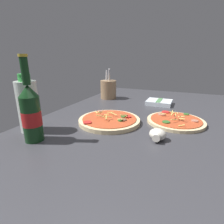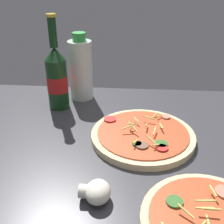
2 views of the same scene
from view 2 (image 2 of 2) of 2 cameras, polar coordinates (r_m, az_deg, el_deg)
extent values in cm
cube|color=#38383D|center=(61.12, 9.05, -13.25)|extent=(160.00, 90.00, 2.50)
cylinder|color=beige|center=(52.49, 19.38, -20.52)|extent=(23.38, 23.38, 1.24)
cylinder|color=#C14C28|center=(51.94, 19.52, -19.95)|extent=(20.58, 20.58, 0.30)
cylinder|color=#336628|center=(52.70, 12.57, -17.34)|extent=(3.02, 3.02, 0.40)
cylinder|color=#EADB6B|center=(54.97, 19.87, -14.85)|extent=(0.96, 2.64, 0.52)
cylinder|color=#EADB6B|center=(48.92, 18.93, -20.23)|extent=(0.57, 2.72, 0.78)
cylinder|color=#EADB6B|center=(50.32, 14.72, -18.88)|extent=(2.71, 2.58, 0.99)
cylinder|color=#EADB6B|center=(50.01, 18.35, -18.04)|extent=(3.03, 0.57, 0.38)
cylinder|color=#EADB6B|center=(49.34, 19.56, -18.12)|extent=(3.33, 0.91, 0.95)
cylinder|color=#EADB6B|center=(51.14, 18.51, -16.73)|extent=(3.36, 0.37, 0.64)
cylinder|color=beige|center=(70.33, 6.26, -4.84)|extent=(25.63, 25.63, 1.64)
cylinder|color=#C14C28|center=(69.82, 6.30, -4.17)|extent=(22.56, 22.56, 0.30)
cylinder|color=#B7755B|center=(76.98, 10.92, -0.99)|extent=(2.24, 2.24, 0.40)
cylinder|color=red|center=(74.51, -0.41, -1.47)|extent=(3.28, 3.28, 0.40)
cylinder|color=red|center=(64.28, 10.09, -7.20)|extent=(2.82, 2.82, 0.40)
cylinder|color=brown|center=(64.49, 6.08, -6.76)|extent=(2.97, 2.97, 0.40)
cylinder|color=#336628|center=(64.89, 5.08, -6.46)|extent=(2.16, 2.16, 0.40)
cylinder|color=#336628|center=(65.59, 9.95, -6.41)|extent=(3.06, 3.06, 0.40)
cylinder|color=#EADB6B|center=(68.45, 4.61, -3.38)|extent=(1.95, 2.41, 1.04)
cylinder|color=#EADB6B|center=(76.50, 8.67, -0.67)|extent=(1.50, 1.87, 0.97)
cylinder|color=#EADB6B|center=(73.50, 7.49, -1.15)|extent=(3.02, 1.36, 0.58)
cylinder|color=#EADB6B|center=(70.60, 6.96, -2.63)|extent=(0.97, 2.64, 1.10)
cylinder|color=#EADB6B|center=(68.55, 3.10, -3.12)|extent=(2.74, 1.28, 1.02)
cylinder|color=#EADB6B|center=(63.89, 8.68, -6.65)|extent=(1.74, 1.36, 0.68)
cylinder|color=#EADB6B|center=(69.64, 3.75, -2.76)|extent=(1.22, 2.47, 1.08)
cylinder|color=#EADB6B|center=(68.63, 8.64, -3.76)|extent=(1.12, 3.29, 0.74)
cylinder|color=#EADB6B|center=(69.96, 4.23, -2.47)|extent=(2.45, 1.29, 1.04)
cylinder|color=#EADB6B|center=(70.98, 10.00, -2.86)|extent=(0.90, 2.91, 0.65)
cylinder|color=#EADB6B|center=(64.52, 4.81, -6.00)|extent=(1.46, 2.91, 1.06)
cylinder|color=#EADB6B|center=(72.74, 4.95, -1.58)|extent=(1.45, 2.28, 0.57)
cylinder|color=#EADB6B|center=(64.48, 7.98, -5.68)|extent=(2.37, 2.32, 1.24)
cylinder|color=#EADB6B|center=(76.41, 9.86, -0.91)|extent=(2.75, 2.10, 1.14)
cylinder|color=#143819|center=(84.28, -11.00, 5.54)|extent=(6.01, 6.01, 14.73)
cone|color=#143819|center=(81.34, -11.59, 11.53)|extent=(6.01, 6.01, 3.62)
cylinder|color=#143819|center=(79.96, -11.99, 15.53)|extent=(2.29, 2.29, 8.04)
cylinder|color=gold|center=(79.19, -12.32, 18.65)|extent=(2.63, 2.63, 0.80)
cylinder|color=red|center=(84.17, -11.02, 5.73)|extent=(6.07, 6.07, 4.71)
cylinder|color=silver|center=(89.21, -6.35, 8.39)|extent=(7.31, 7.31, 18.38)
cylinder|color=green|center=(86.34, -6.72, 14.94)|extent=(4.02, 4.02, 2.51)
cylinder|color=white|center=(53.26, -5.35, -15.74)|extent=(2.51, 2.51, 2.51)
ellipsoid|color=silver|center=(52.98, -2.88, -15.92)|extent=(4.74, 5.58, 3.90)
camera|label=1|loc=(0.69, -57.09, 4.73)|focal=28.00mm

